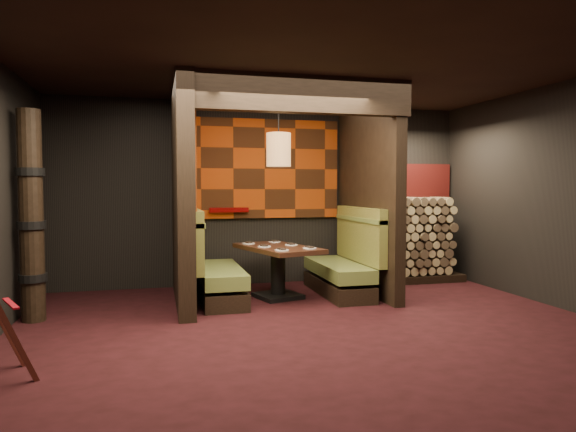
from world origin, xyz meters
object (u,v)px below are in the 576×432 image
at_px(booth_bench_left, 212,271).
at_px(totem_column, 31,217).
at_px(pendant_lamp, 279,150).
at_px(firewood_stack, 408,239).
at_px(dining_table, 278,263).
at_px(booth_bench_right, 345,266).

relative_size(booth_bench_left, totem_column, 0.67).
distance_m(pendant_lamp, firewood_stack, 2.83).
distance_m(pendant_lamp, totem_column, 3.14).
bearing_deg(booth_bench_left, dining_table, -2.84).
bearing_deg(totem_column, firewood_stack, 13.19).
relative_size(pendant_lamp, totem_column, 0.43).
xyz_separation_m(booth_bench_left, totem_column, (-2.09, -0.55, 0.79)).
height_order(dining_table, totem_column, totem_column).
height_order(dining_table, pendant_lamp, pendant_lamp).
height_order(booth_bench_right, dining_table, booth_bench_right).
xyz_separation_m(booth_bench_left, firewood_stack, (3.25, 0.70, 0.28)).
bearing_deg(dining_table, booth_bench_right, 2.55).
distance_m(booth_bench_right, dining_table, 1.00).
bearing_deg(booth_bench_right, totem_column, -172.14).
bearing_deg(totem_column, pendant_lamp, 8.68).
relative_size(dining_table, firewood_stack, 0.88).
bearing_deg(booth_bench_right, booth_bench_left, 180.00).
bearing_deg(booth_bench_left, totem_column, -165.25).
height_order(booth_bench_left, booth_bench_right, same).
relative_size(totem_column, firewood_stack, 1.39).
xyz_separation_m(booth_bench_right, dining_table, (-1.00, -0.04, 0.08)).
bearing_deg(pendant_lamp, booth_bench_left, 173.98).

